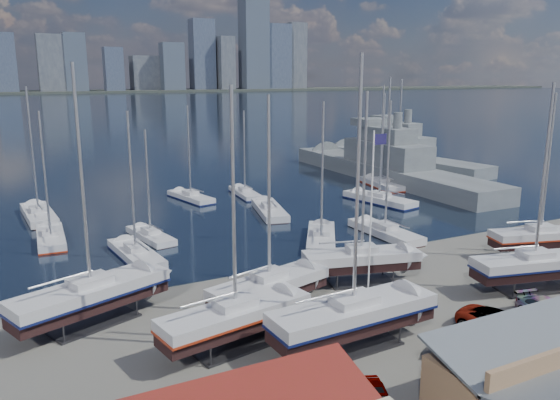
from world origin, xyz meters
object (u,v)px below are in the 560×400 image
sailboat_cradle_0 (91,295)px  naval_ship_east (386,169)px  naval_ship_west (398,157)px  flagpole (372,206)px

sailboat_cradle_0 → naval_ship_east: (51.51, 34.32, -0.48)m
sailboat_cradle_0 → naval_ship_east: sailboat_cradle_0 is taller
naval_ship_east → naval_ship_west: 15.52m
naval_ship_west → flagpole: naval_ship_west is taller
sailboat_cradle_0 → naval_ship_west: sailboat_cradle_0 is taller
naval_ship_east → naval_ship_west: bearing=-45.1°
naval_ship_west → flagpole: bearing=132.4°
naval_ship_east → naval_ship_west: size_ratio=1.20×
flagpole → naval_ship_east: bearing=50.9°
naval_ship_west → flagpole: size_ratio=3.04×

